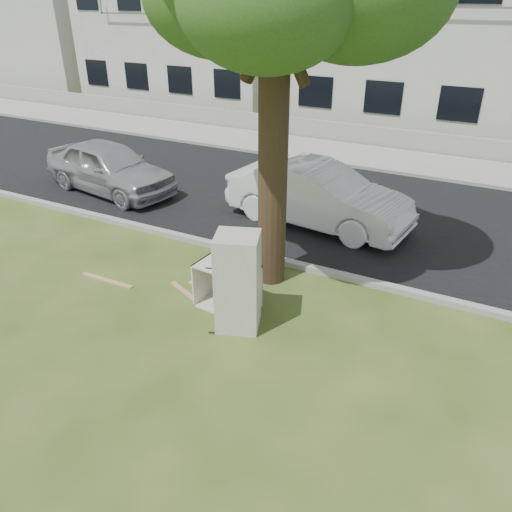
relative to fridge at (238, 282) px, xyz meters
The scene contains 16 objects.
ground 0.89m from the fridge, 25.87° to the right, with size 120.00×120.00×0.00m, color #324719.
road 5.97m from the fridge, 88.06° to the left, with size 120.00×7.00×0.01m, color black.
kerb_near 2.51m from the fridge, 85.14° to the left, with size 120.00×0.18×0.12m, color gray.
kerb_far 9.49m from the fridge, 88.79° to the left, with size 120.00×0.18×0.12m, color gray.
sidewalk 10.94m from the fridge, 88.95° to the left, with size 120.00×2.80×0.01m, color gray.
low_wall 12.52m from the fridge, 89.08° to the left, with size 120.00×0.15×0.70m, color gray.
townhouse_left 21.19m from the fridge, 124.14° to the left, with size 10.20×8.16×7.04m.
townhouse_center 17.64m from the fridge, 89.34° to the left, with size 11.22×8.16×7.44m.
filler_left 31.49m from the fridge, 145.24° to the left, with size 16.00×9.00×6.40m, color #B6B7A7.
fridge is the anchor object (origin of this frame).
cabinet 0.76m from the fridge, 137.75° to the left, with size 1.09×0.68×0.85m, color white.
plank_a 3.20m from the fridge, behind, with size 1.25×0.10×0.03m, color tan.
plank_b 1.69m from the fridge, 163.20° to the left, with size 1.02×0.10×0.02m, color tan.
plank_c 1.99m from the fridge, 140.96° to the left, with size 0.80×0.09×0.02m, color tan.
car_center 4.68m from the fridge, 94.59° to the left, with size 1.59×4.56×1.50m, color silver.
car_left 7.67m from the fridge, 147.88° to the left, with size 1.71×4.24×1.45m, color #999BA0.
Camera 1 is at (3.36, -6.08, 5.13)m, focal length 35.00 mm.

